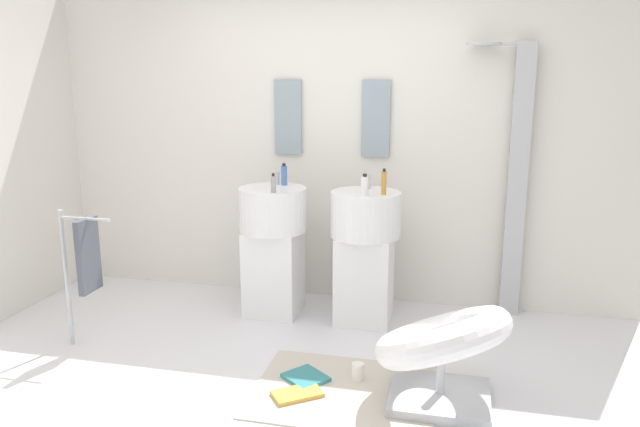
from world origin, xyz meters
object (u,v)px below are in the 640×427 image
lounge_chair (442,345)px  soap_bottle_amber (384,183)px  towel_rack (85,258)px  soap_bottle_blue (284,175)px  pedestal_sink_right (365,250)px  shower_column (516,176)px  coffee_mug (358,372)px  soap_bottle_white (365,186)px  pedestal_sink_left (273,244)px  soap_bottle_grey (273,184)px  magazine_ochre (297,394)px  magazine_teal (306,377)px

lounge_chair → soap_bottle_amber: size_ratio=5.91×
towel_rack → soap_bottle_blue: (1.09, 1.01, 0.44)m
pedestal_sink_right → lounge_chair: pedestal_sink_right is taller
pedestal_sink_right → shower_column: shower_column is taller
lounge_chair → coffee_mug: (-0.50, 0.13, -0.29)m
shower_column → soap_bottle_white: (-1.05, -0.54, -0.02)m
lounge_chair → soap_bottle_amber: 1.34m
pedestal_sink_left → towel_rack: size_ratio=1.15×
towel_rack → soap_bottle_grey: size_ratio=6.81×
towel_rack → magazine_ochre: towel_rack is taller
soap_bottle_amber → soap_bottle_blue: bearing=166.6°
pedestal_sink_left → soap_bottle_blue: 0.53m
pedestal_sink_left → soap_bottle_grey: size_ratio=7.80×
pedestal_sink_right → coffee_mug: pedestal_sink_right is taller
pedestal_sink_right → soap_bottle_amber: 0.54m
pedestal_sink_left → pedestal_sink_right: same height
soap_bottle_grey → soap_bottle_white: size_ratio=0.89×
magazine_teal → magazine_ochre: 0.20m
magazine_ochre → coffee_mug: coffee_mug is taller
soap_bottle_grey → soap_bottle_white: bearing=1.9°
soap_bottle_amber → soap_bottle_white: size_ratio=1.17×
towel_rack → coffee_mug: 1.95m
soap_bottle_amber → soap_bottle_blue: soap_bottle_amber is taller
magazine_ochre → soap_bottle_amber: 1.60m
soap_bottle_grey → magazine_ochre: bearing=-66.5°
soap_bottle_blue → soap_bottle_white: 0.72m
magazine_ochre → soap_bottle_white: soap_bottle_white is taller
magazine_teal → soap_bottle_white: soap_bottle_white is taller
towel_rack → lounge_chair: bearing=-5.1°
magazine_ochre → pedestal_sink_left: bearing=76.4°
coffee_mug → magazine_teal: bearing=-168.2°
pedestal_sink_left → soap_bottle_amber: soap_bottle_amber is taller
soap_bottle_blue → lounge_chair: bearing=-43.9°
towel_rack → soap_bottle_blue: soap_bottle_blue is taller
pedestal_sink_right → soap_bottle_white: soap_bottle_white is taller
pedestal_sink_right → soap_bottle_white: (0.01, -0.15, 0.51)m
lounge_chair → towel_rack: 2.38m
pedestal_sink_left → soap_bottle_blue: soap_bottle_blue is taller
magazine_teal → soap_bottle_grey: 1.41m
lounge_chair → magazine_teal: 0.87m
magazine_teal → soap_bottle_white: size_ratio=1.52×
pedestal_sink_right → towel_rack: pedestal_sink_right is taller
lounge_chair → magazine_ochre: 0.88m
coffee_mug → soap_bottle_white: soap_bottle_white is taller
towel_rack → soap_bottle_grey: soap_bottle_grey is taller
towel_rack → soap_bottle_amber: bearing=23.5°
pedestal_sink_left → lounge_chair: 1.72m
towel_rack → magazine_teal: size_ratio=3.98×
magazine_teal → towel_rack: bearing=-146.6°
pedestal_sink_left → magazine_teal: (0.51, -1.02, -0.53)m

